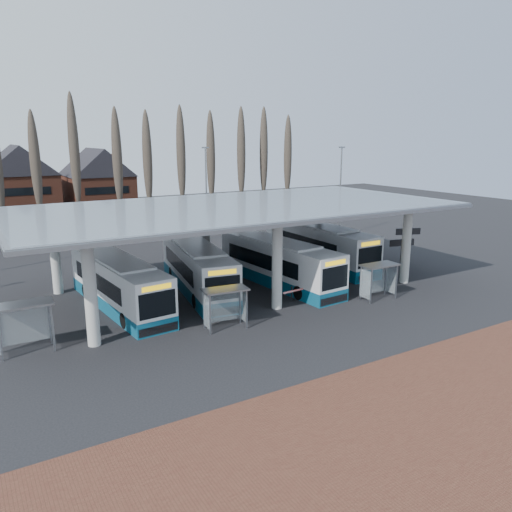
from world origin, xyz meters
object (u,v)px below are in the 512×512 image
bus_1 (197,269)px  bus_2 (278,263)px  shelter_0 (24,316)px  shelter_1 (225,299)px  bus_3 (318,246)px  shelter_2 (378,273)px  bus_0 (119,284)px

bus_1 → bus_2: bearing=-6.0°
shelter_0 → shelter_1: bearing=-11.6°
bus_2 → bus_3: size_ratio=0.97×
bus_1 → shelter_1: (-1.78, -7.91, 0.18)m
shelter_2 → bus_2: bearing=121.3°
bus_0 → shelter_1: (4.37, -7.01, 0.21)m
bus_3 → shelter_2: 10.34m
bus_2 → shelter_0: 18.90m
bus_1 → shelter_1: 8.11m
bus_3 → bus_2: bearing=-153.1°
bus_2 → shelter_2: size_ratio=4.59×
shelter_1 → shelter_2: size_ratio=1.02×
bus_3 → shelter_0: size_ratio=4.45×
bus_1 → bus_3: size_ratio=0.97×
bus_1 → shelter_0: 13.59m
bus_0 → shelter_1: 8.26m
shelter_1 → bus_0: bearing=128.6°
bus_0 → bus_1: bearing=3.4°
bus_1 → bus_3: 12.60m
bus_1 → shelter_2: (10.02, -8.46, 0.22)m
bus_0 → bus_1: size_ratio=0.97×
bus_3 → bus_0: bearing=-172.5°
bus_2 → shelter_0: bus_2 is taller
bus_1 → shelter_2: size_ratio=4.59×
bus_0 → shelter_0: bearing=-148.8°
shelter_0 → bus_3: bearing=17.1°
shelter_1 → shelter_2: (11.80, -0.56, 0.05)m
bus_2 → shelter_1: bearing=-146.0°
bus_2 → shelter_0: size_ratio=4.29×
bus_2 → bus_0: bearing=172.0°
bus_1 → bus_3: bus_3 is taller
bus_0 → shelter_1: bus_0 is taller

